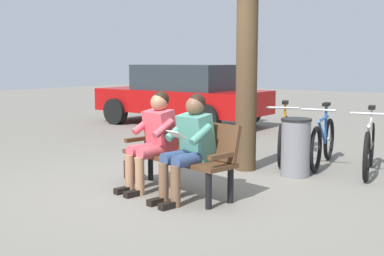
{
  "coord_description": "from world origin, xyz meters",
  "views": [
    {
      "loc": [
        -3.86,
        4.44,
        1.57
      ],
      "look_at": [
        -0.17,
        -0.24,
        0.75
      ],
      "focal_mm": 46.04,
      "sensor_mm": 36.0,
      "label": 1
    }
  ],
  "objects_px": {
    "bicycle_silver": "(284,138)",
    "parked_car": "(184,93)",
    "handbag": "(133,171)",
    "tree_trunk": "(247,61)",
    "person_companion": "(154,136)",
    "bicycle_green": "(369,148)",
    "person_reading": "(189,142)",
    "bicycle_red": "(323,142)",
    "litter_bin": "(296,147)",
    "bench": "(181,150)"
  },
  "relations": [
    {
      "from": "person_companion",
      "to": "bicycle_green",
      "type": "bearing_deg",
      "value": -116.13
    },
    {
      "from": "tree_trunk",
      "to": "litter_bin",
      "type": "xyz_separation_m",
      "value": [
        -0.75,
        -0.09,
        -1.16
      ]
    },
    {
      "from": "person_reading",
      "to": "bicycle_silver",
      "type": "relative_size",
      "value": 0.77
    },
    {
      "from": "handbag",
      "to": "bicycle_green",
      "type": "xyz_separation_m",
      "value": [
        -2.32,
        -2.33,
        0.24
      ]
    },
    {
      "from": "bicycle_red",
      "to": "bicycle_silver",
      "type": "height_order",
      "value": "same"
    },
    {
      "from": "tree_trunk",
      "to": "person_reading",
      "type": "bearing_deg",
      "value": 101.1
    },
    {
      "from": "bicycle_silver",
      "to": "parked_car",
      "type": "bearing_deg",
      "value": -145.1
    },
    {
      "from": "person_reading",
      "to": "parked_car",
      "type": "relative_size",
      "value": 0.28
    },
    {
      "from": "person_companion",
      "to": "handbag",
      "type": "relative_size",
      "value": 4.0
    },
    {
      "from": "litter_bin",
      "to": "parked_car",
      "type": "height_order",
      "value": "parked_car"
    },
    {
      "from": "handbag",
      "to": "tree_trunk",
      "type": "bearing_deg",
      "value": -120.24
    },
    {
      "from": "person_companion",
      "to": "tree_trunk",
      "type": "relative_size",
      "value": 0.39
    },
    {
      "from": "tree_trunk",
      "to": "bicycle_silver",
      "type": "bearing_deg",
      "value": -99.18
    },
    {
      "from": "handbag",
      "to": "bicycle_silver",
      "type": "relative_size",
      "value": 0.19
    },
    {
      "from": "tree_trunk",
      "to": "bicycle_green",
      "type": "distance_m",
      "value": 2.09
    },
    {
      "from": "person_reading",
      "to": "person_companion",
      "type": "bearing_deg",
      "value": -0.05
    },
    {
      "from": "tree_trunk",
      "to": "parked_car",
      "type": "xyz_separation_m",
      "value": [
        3.87,
        -3.33,
        -0.78
      ]
    },
    {
      "from": "handbag",
      "to": "bicycle_green",
      "type": "distance_m",
      "value": 3.3
    },
    {
      "from": "parked_car",
      "to": "person_companion",
      "type": "bearing_deg",
      "value": 123.61
    },
    {
      "from": "bench",
      "to": "person_companion",
      "type": "height_order",
      "value": "person_companion"
    },
    {
      "from": "litter_bin",
      "to": "bicycle_green",
      "type": "relative_size",
      "value": 0.48
    },
    {
      "from": "person_reading",
      "to": "bicycle_green",
      "type": "bearing_deg",
      "value": -104.46
    },
    {
      "from": "bench",
      "to": "litter_bin",
      "type": "bearing_deg",
      "value": -104.58
    },
    {
      "from": "bicycle_red",
      "to": "litter_bin",
      "type": "bearing_deg",
      "value": -13.81
    },
    {
      "from": "handbag",
      "to": "tree_trunk",
      "type": "height_order",
      "value": "tree_trunk"
    },
    {
      "from": "bicycle_green",
      "to": "bicycle_red",
      "type": "bearing_deg",
      "value": -110.58
    },
    {
      "from": "bench",
      "to": "handbag",
      "type": "bearing_deg",
      "value": 5.2
    },
    {
      "from": "handbag",
      "to": "parked_car",
      "type": "xyz_separation_m",
      "value": [
        3.03,
        -4.78,
        0.65
      ]
    },
    {
      "from": "handbag",
      "to": "bicycle_red",
      "type": "distance_m",
      "value": 2.89
    },
    {
      "from": "person_companion",
      "to": "bicycle_green",
      "type": "relative_size",
      "value": 0.73
    },
    {
      "from": "bench",
      "to": "person_companion",
      "type": "distance_m",
      "value": 0.39
    },
    {
      "from": "person_companion",
      "to": "bicycle_green",
      "type": "xyz_separation_m",
      "value": [
        -1.77,
        -2.5,
        -0.3
      ]
    },
    {
      "from": "bench",
      "to": "bicycle_red",
      "type": "relative_size",
      "value": 1.0
    },
    {
      "from": "person_companion",
      "to": "person_reading",
      "type": "bearing_deg",
      "value": 179.95
    },
    {
      "from": "bicycle_green",
      "to": "parked_car",
      "type": "bearing_deg",
      "value": -129.83
    },
    {
      "from": "tree_trunk",
      "to": "litter_bin",
      "type": "bearing_deg",
      "value": -173.4
    },
    {
      "from": "bicycle_silver",
      "to": "person_reading",
      "type": "bearing_deg",
      "value": -19.51
    },
    {
      "from": "handbag",
      "to": "person_companion",
      "type": "bearing_deg",
      "value": 162.55
    },
    {
      "from": "litter_bin",
      "to": "bicycle_red",
      "type": "relative_size",
      "value": 0.48
    },
    {
      "from": "person_companion",
      "to": "bicycle_silver",
      "type": "bearing_deg",
      "value": -90.72
    },
    {
      "from": "bench",
      "to": "handbag",
      "type": "height_order",
      "value": "bench"
    },
    {
      "from": "bicycle_silver",
      "to": "parked_car",
      "type": "relative_size",
      "value": 0.37
    },
    {
      "from": "bench",
      "to": "parked_car",
      "type": "bearing_deg",
      "value": -41.85
    },
    {
      "from": "bicycle_red",
      "to": "parked_car",
      "type": "height_order",
      "value": "parked_car"
    },
    {
      "from": "person_reading",
      "to": "bicycle_green",
      "type": "xyz_separation_m",
      "value": [
        -1.14,
        -2.6,
        -0.31
      ]
    },
    {
      "from": "handbag",
      "to": "litter_bin",
      "type": "relative_size",
      "value": 0.38
    },
    {
      "from": "bicycle_silver",
      "to": "bicycle_red",
      "type": "bearing_deg",
      "value": 71.75
    },
    {
      "from": "bench",
      "to": "person_companion",
      "type": "xyz_separation_m",
      "value": [
        0.34,
        0.11,
        0.16
      ]
    },
    {
      "from": "person_reading",
      "to": "litter_bin",
      "type": "xyz_separation_m",
      "value": [
        -0.41,
        -1.81,
        -0.27
      ]
    },
    {
      "from": "handbag",
      "to": "bicycle_red",
      "type": "xyz_separation_m",
      "value": [
        -1.61,
        -2.4,
        0.24
      ]
    }
  ]
}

